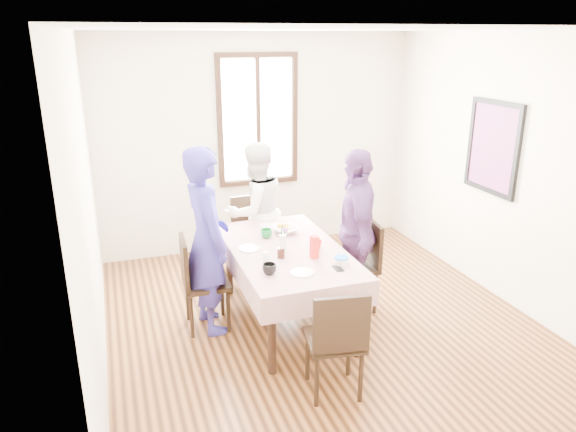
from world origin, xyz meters
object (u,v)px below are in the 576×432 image
object	(u,v)px
dining_table	(286,286)
person_right	(354,231)
chair_left	(206,283)
chair_right	(354,266)
person_left	(206,241)
chair_far	(254,238)
chair_near	(334,339)
person_far	(254,211)

from	to	relation	value
dining_table	person_right	size ratio (longest dim) A/B	1.00
chair_left	chair_right	distance (m)	1.48
person_left	person_right	bearing A→B (deg)	-102.25
chair_left	person_left	distance (m)	0.42
dining_table	person_left	world-z (taller)	person_left
chair_far	chair_right	bearing A→B (deg)	120.51
chair_left	chair_near	xyz separation A→B (m)	(0.74, -1.29, 0.00)
dining_table	chair_far	world-z (taller)	chair_far
chair_right	person_left	distance (m)	1.52
chair_near	person_far	size ratio (longest dim) A/B	0.58
person_far	chair_right	bearing A→B (deg)	106.67
dining_table	chair_right	distance (m)	0.75
chair_right	person_left	size ratio (longest dim) A/B	0.52
dining_table	chair_left	xyz separation A→B (m)	(-0.74, 0.15, 0.08)
chair_left	chair_right	xyz separation A→B (m)	(1.48, -0.10, 0.00)
dining_table	person_right	bearing A→B (deg)	4.11
person_left	chair_left	bearing A→B (deg)	81.86
chair_right	person_far	distance (m)	1.34
person_left	person_right	xyz separation A→B (m)	(1.44, -0.10, -0.05)
dining_table	person_left	xyz separation A→B (m)	(-0.72, 0.15, 0.50)
chair_far	person_right	bearing A→B (deg)	119.79
chair_right	chair_near	distance (m)	1.40
chair_left	chair_far	xyz separation A→B (m)	(0.74, 0.98, 0.00)
chair_right	person_left	xyz separation A→B (m)	(-1.46, 0.10, 0.42)
chair_near	person_left	xyz separation A→B (m)	(-0.72, 1.29, 0.42)
chair_far	person_left	bearing A→B (deg)	49.99
person_left	person_far	size ratio (longest dim) A/B	1.12
dining_table	chair_left	distance (m)	0.76
person_right	person_far	bearing A→B (deg)	-128.15
chair_left	chair_near	world-z (taller)	same
person_left	person_right	size ratio (longest dim) A/B	1.06
dining_table	chair_right	size ratio (longest dim) A/B	1.82
chair_near	person_right	world-z (taller)	person_right
chair_left	chair_near	distance (m)	1.49
person_left	person_far	xyz separation A→B (m)	(0.72, 0.96, -0.09)
person_left	person_far	world-z (taller)	person_left
chair_right	chair_far	world-z (taller)	same
dining_table	chair_near	distance (m)	1.14
chair_left	chair_far	world-z (taller)	same
chair_far	person_far	xyz separation A→B (m)	(0.00, -0.02, 0.33)
person_right	chair_near	bearing A→B (deg)	-13.41
chair_right	chair_far	xyz separation A→B (m)	(-0.74, 1.08, 0.00)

